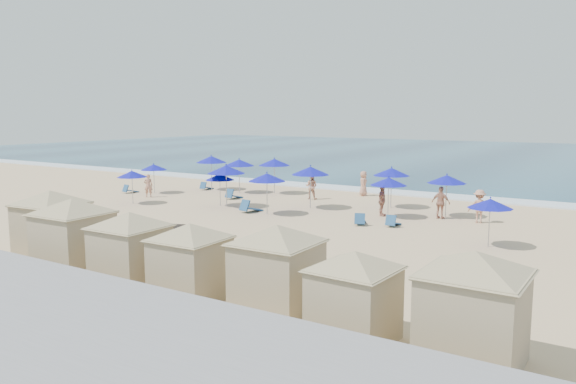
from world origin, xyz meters
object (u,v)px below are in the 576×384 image
object	(u,v)px
umbrella_12	(211,159)
umbrella_10	(447,179)
umbrella_0	(154,167)
umbrella_11	(490,204)
beachgoer_2	(382,201)
cabana_5	(354,285)
umbrella_8	(389,181)
beachgoer_5	(441,203)
beachgoer_0	(148,186)
umbrella_3	(220,177)
trash_bin	(173,236)
beachgoer_3	(479,206)
umbrella_5	(226,170)
beachgoer_4	(363,183)
cabana_0	(51,216)
cabana_1	(73,226)
cabana_3	(190,252)
umbrella_9	(392,172)
umbrella_6	(267,177)
umbrella_7	(310,171)
beachgoer_1	(311,186)
umbrella_4	(274,162)
umbrella_1	(132,174)
cabana_6	(474,294)
cabana_2	(130,240)
cabana_4	(277,258)
umbrella_2	(239,163)

from	to	relation	value
umbrella_12	umbrella_10	bearing A→B (deg)	-4.93
umbrella_0	umbrella_11	world-z (taller)	umbrella_11
umbrella_0	beachgoer_2	world-z (taller)	umbrella_0
cabana_5	umbrella_8	bearing A→B (deg)	109.97
beachgoer_5	beachgoer_0	bearing A→B (deg)	15.27
umbrella_3	umbrella_12	distance (m)	7.52
trash_bin	beachgoer_3	world-z (taller)	beachgoer_3
umbrella_5	beachgoer_4	size ratio (longest dim) A/B	1.54
cabana_0	umbrella_5	xyz separation A→B (m)	(-1.97, 13.19, 0.60)
cabana_1	cabana_3	size ratio (longest dim) A/B	1.13
beachgoer_3	umbrella_12	bearing A→B (deg)	-20.61
umbrella_9	umbrella_6	bearing A→B (deg)	-130.01
umbrella_9	beachgoer_5	bearing A→B (deg)	-28.21
umbrella_7	beachgoer_1	size ratio (longest dim) A/B	1.53
trash_bin	umbrella_4	bearing A→B (deg)	88.85
cabana_5	beachgoer_1	bearing A→B (deg)	123.00
umbrella_1	beachgoer_5	world-z (taller)	umbrella_1
cabana_0	beachgoer_5	size ratio (longest dim) A/B	2.67
cabana_6	umbrella_12	bearing A→B (deg)	141.24
umbrella_4	umbrella_7	distance (m)	6.65
umbrella_9	trash_bin	bearing A→B (deg)	-105.86
umbrella_3	beachgoer_4	size ratio (longest dim) A/B	1.20
cabana_2	umbrella_12	distance (m)	23.61
umbrella_0	beachgoer_4	xyz separation A→B (m)	(13.09, 6.90, -1.00)
cabana_6	beachgoer_0	size ratio (longest dim) A/B	2.93
cabana_3	cabana_4	xyz separation A→B (m)	(2.86, 0.44, 0.12)
cabana_1	umbrella_8	world-z (taller)	cabana_1
umbrella_11	beachgoer_5	distance (m)	6.51
beachgoer_1	beachgoer_4	xyz separation A→B (m)	(2.22, 3.29, 0.01)
cabana_5	umbrella_10	xyz separation A→B (m)	(-3.30, 18.09, 0.63)
cabana_0	beachgoer_2	bearing A→B (deg)	65.15
beachgoer_4	cabana_5	bearing A→B (deg)	-179.23
cabana_1	umbrella_1	size ratio (longest dim) A/B	2.16
cabana_5	umbrella_9	distance (m)	20.58
umbrella_0	beachgoer_0	size ratio (longest dim) A/B	1.36
beachgoer_1	umbrella_0	bearing A→B (deg)	6.68
cabana_2	beachgoer_5	distance (m)	17.91
umbrella_10	beachgoer_4	world-z (taller)	umbrella_10
cabana_6	beachgoer_3	xyz separation A→B (m)	(-4.15, 17.13, -0.79)
cabana_5	umbrella_8	world-z (taller)	cabana_5
cabana_2	cabana_6	distance (m)	10.95
cabana_0	umbrella_11	bearing A→B (deg)	38.81
umbrella_0	cabana_2	bearing A→B (deg)	-45.78
cabana_4	cabana_6	distance (m)	5.52
umbrella_5	beachgoer_5	size ratio (longest dim) A/B	1.50
cabana_1	umbrella_1	distance (m)	15.63
umbrella_1	umbrella_10	distance (m)	19.01
umbrella_5	umbrella_9	size ratio (longest dim) A/B	1.05
umbrella_9	beachgoer_4	distance (m)	5.22
umbrella_2	beachgoer_2	world-z (taller)	umbrella_2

